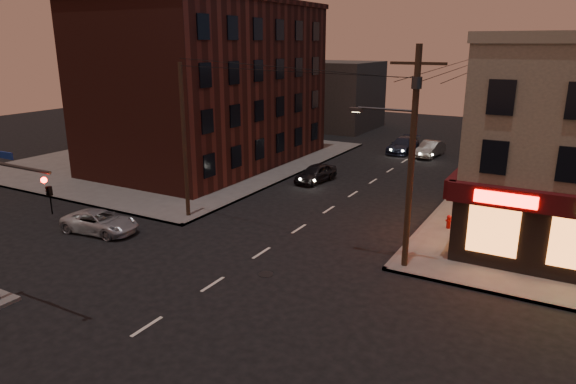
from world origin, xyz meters
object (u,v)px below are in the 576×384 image
Objects in this scene: sedan_near at (316,173)px; suv_cross at (100,222)px; sedan_mid at (430,149)px; fire_hydrant at (449,221)px; sedan_far at (403,145)px.

suv_cross is at bearing -102.06° from sedan_near.
sedan_mid is 5.58× the size of fire_hydrant.
sedan_far is at bearing 87.93° from sedan_near.
fire_hydrant is at bearing -62.67° from sedan_far.
sedan_mid reaches higher than sedan_far.
sedan_mid is 0.88× the size of sedan_far.
sedan_mid reaches higher than fire_hydrant.
fire_hydrant is (6.00, -19.06, -0.14)m from sedan_mid.
sedan_far is 6.33× the size of fire_hydrant.
sedan_near is 5.18× the size of fire_hydrant.
sedan_near reaches higher than fire_hydrant.
fire_hydrant is at bearing -19.36° from sedan_near.
sedan_far is 21.54m from fire_hydrant.
sedan_far reaches higher than sedan_near.
sedan_mid is at bearing -9.55° from sedan_far.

